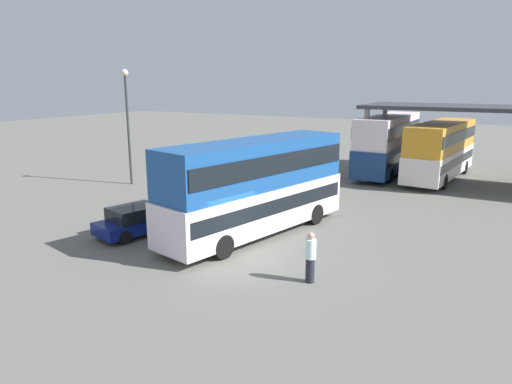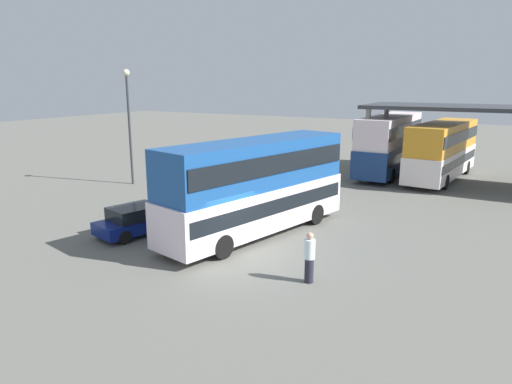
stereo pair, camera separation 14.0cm
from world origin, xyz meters
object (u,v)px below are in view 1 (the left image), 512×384
at_px(parked_hatchback, 137,220).
at_px(double_decker_near_canopy, 388,142).
at_px(double_decker_mid_row, 441,148).
at_px(pedestrian_waiting, 310,257).
at_px(lamppost_tall, 127,113).
at_px(double_decker_main, 256,184).

relative_size(parked_hatchback, double_decker_near_canopy, 0.39).
distance_m(double_decker_mid_row, pedestrian_waiting, 21.12).
bearing_deg(pedestrian_waiting, lamppost_tall, -141.94).
height_order(parked_hatchback, double_decker_near_canopy, double_decker_near_canopy).
bearing_deg(double_decker_main, double_decker_mid_row, -4.14).
relative_size(parked_hatchback, pedestrian_waiting, 2.28).
bearing_deg(double_decker_main, parked_hatchback, 132.86).
xyz_separation_m(double_decker_main, double_decker_near_canopy, (1.55, 17.72, 0.02)).
bearing_deg(pedestrian_waiting, double_decker_near_canopy, 162.97).
bearing_deg(parked_hatchback, lamppost_tall, 60.29).
relative_size(double_decker_near_canopy, double_decker_mid_row, 1.01).
height_order(double_decker_main, pedestrian_waiting, double_decker_main).
relative_size(parked_hatchback, double_decker_mid_row, 0.40).
bearing_deg(parked_hatchback, double_decker_main, -45.21).
height_order(double_decker_mid_row, lamppost_tall, lamppost_tall).
distance_m(double_decker_near_canopy, double_decker_mid_row, 3.87).
bearing_deg(parked_hatchback, double_decker_near_canopy, -2.07).
bearing_deg(double_decker_main, lamppost_tall, 80.85).
height_order(double_decker_near_canopy, double_decker_mid_row, double_decker_near_canopy).
xyz_separation_m(parked_hatchback, double_decker_mid_row, (10.14, 20.05, 1.56)).
xyz_separation_m(double_decker_mid_row, lamppost_tall, (-18.15, -12.11, 2.60)).
height_order(double_decker_main, double_decker_mid_row, double_decker_main).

